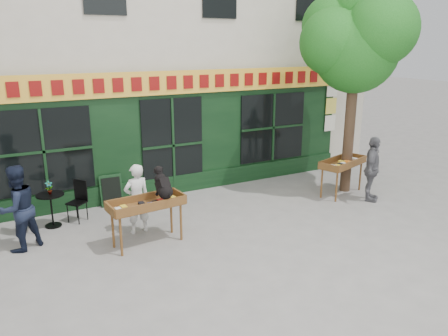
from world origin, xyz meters
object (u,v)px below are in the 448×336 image
(man_right, at_px, (372,169))
(man_left, at_px, (17,208))
(book_cart_right, at_px, (343,165))
(bistro_table, at_px, (51,204))
(woman, at_px, (137,199))
(dog, at_px, (163,182))
(book_cart_center, at_px, (147,206))

(man_right, height_order, man_left, man_left)
(book_cart_right, distance_m, bistro_table, 7.38)
(woman, distance_m, book_cart_right, 5.65)
(man_right, bearing_deg, bistro_table, 126.15)
(woman, relative_size, man_right, 0.91)
(man_right, relative_size, man_left, 0.98)
(dog, bearing_deg, bistro_table, 130.23)
(dog, bearing_deg, book_cart_right, 0.31)
(book_cart_center, relative_size, man_left, 0.90)
(man_left, bearing_deg, woman, 142.83)
(dog, bearing_deg, man_left, 153.79)
(dog, distance_m, man_left, 2.87)
(dog, distance_m, book_cart_right, 5.35)
(man_left, bearing_deg, dog, 129.60)
(woman, bearing_deg, bistro_table, -42.39)
(book_cart_center, distance_m, bistro_table, 2.46)
(book_cart_center, distance_m, book_cart_right, 5.67)
(book_cart_center, relative_size, bistro_table, 2.04)
(book_cart_center, bearing_deg, dog, -13.65)
(man_right, bearing_deg, dog, 139.62)
(woman, height_order, book_cart_right, woman)
(book_cart_right, height_order, man_left, man_left)
(bistro_table, bearing_deg, dog, -44.25)
(woman, distance_m, bistro_table, 2.01)
(book_cart_center, xyz_separation_m, dog, (0.35, -0.05, 0.47))
(book_cart_center, bearing_deg, woman, 84.48)
(book_cart_center, height_order, book_cart_right, same)
(book_cart_center, distance_m, dog, 0.59)
(woman, bearing_deg, dog, 111.05)
(man_right, bearing_deg, woman, 133.07)
(book_cart_center, xyz_separation_m, man_left, (-2.30, 0.95, 0.04))
(woman, bearing_deg, man_left, -12.98)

